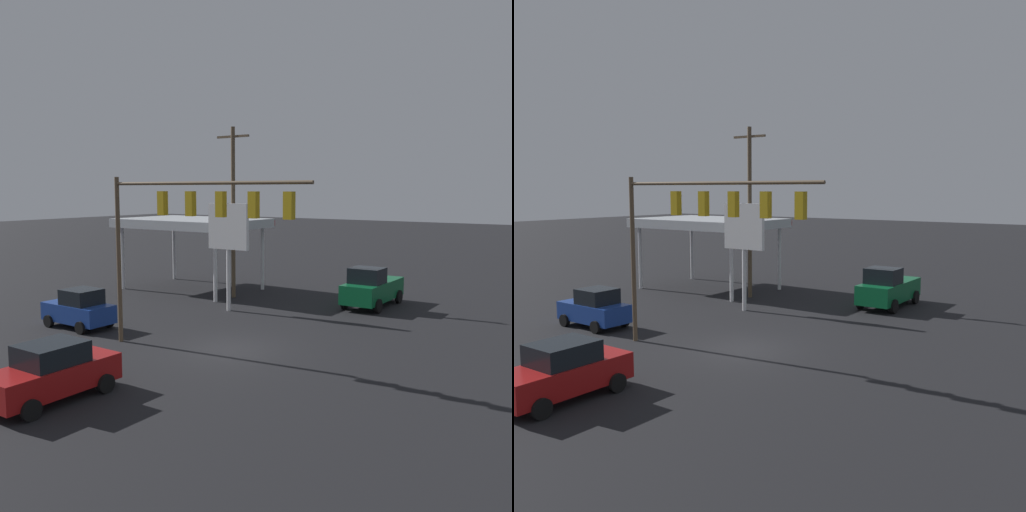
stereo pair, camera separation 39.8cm
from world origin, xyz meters
TOP-DOWN VIEW (x-y plane):
  - ground_plane at (0.00, 0.00)m, footprint 200.00×200.00m
  - traffic_signal_assembly at (0.71, 1.77)m, footprint 9.97×0.43m
  - utility_pole at (6.99, -9.68)m, footprint 2.40×0.26m
  - gas_station_canopy at (11.12, -10.51)m, footprint 9.37×6.49m
  - price_sign at (4.81, -6.28)m, footprint 2.67×0.27m
  - sedan_far at (1.19, 8.14)m, footprint 2.08×4.41m
  - pickup_parked at (-1.49, -11.95)m, footprint 2.32×5.23m
  - hatchback_crossing at (8.60, 1.14)m, footprint 3.81×1.99m

SIDE VIEW (x-z plane):
  - ground_plane at x=0.00m, z-range 0.00..0.00m
  - hatchback_crossing at x=8.60m, z-range -0.04..1.93m
  - sedan_far at x=1.19m, z-range -0.01..1.92m
  - pickup_parked at x=-1.49m, z-range -0.09..2.31m
  - price_sign at x=4.81m, z-range 1.47..7.58m
  - gas_station_canopy at x=11.12m, z-range 2.09..6.99m
  - utility_pole at x=6.99m, z-range 0.29..11.06m
  - traffic_signal_assembly at x=0.71m, z-range 2.07..9.52m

